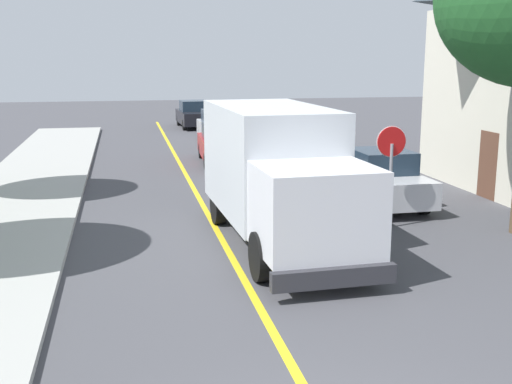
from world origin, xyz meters
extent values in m
cube|color=gold|center=(0.00, 10.00, 0.00)|extent=(0.16, 56.00, 0.01)
cube|color=silver|center=(1.25, 9.35, 1.90)|extent=(2.59, 5.09, 2.60)
cube|color=silver|center=(1.38, 5.85, 1.45)|extent=(2.35, 2.08, 1.70)
cube|color=#1E2D3D|center=(1.41, 4.95, 1.82)|extent=(2.04, 0.16, 0.75)
cube|color=#2D2D33|center=(1.42, 4.77, 0.42)|extent=(2.41, 0.29, 0.36)
cylinder|color=black|center=(2.42, 6.09, 0.50)|extent=(0.34, 1.01, 1.00)
cylinder|color=black|center=(0.32, 6.01, 0.50)|extent=(0.34, 1.01, 1.00)
cylinder|color=black|center=(2.25, 10.64, 0.50)|extent=(0.34, 1.01, 1.00)
cylinder|color=black|center=(0.15, 10.56, 0.50)|extent=(0.34, 1.01, 1.00)
cube|color=silver|center=(2.36, 14.63, 0.65)|extent=(1.86, 4.42, 0.76)
cube|color=#1E2D3D|center=(2.36, 14.78, 1.35)|extent=(1.61, 1.82, 0.64)
cylinder|color=black|center=(3.13, 13.21, 0.32)|extent=(0.23, 0.64, 0.64)
cylinder|color=black|center=(1.55, 13.23, 0.32)|extent=(0.23, 0.64, 0.64)
cylinder|color=black|center=(3.17, 16.03, 0.32)|extent=(0.23, 0.64, 0.64)
cylinder|color=black|center=(1.59, 16.05, 0.32)|extent=(0.23, 0.64, 0.64)
cube|color=maroon|center=(1.79, 20.35, 0.65)|extent=(1.99, 4.48, 0.76)
cube|color=#1E2D3D|center=(1.80, 20.50, 1.35)|extent=(1.66, 1.87, 0.64)
cylinder|color=black|center=(2.52, 18.91, 0.32)|extent=(0.25, 0.65, 0.64)
cylinder|color=black|center=(0.94, 18.98, 0.32)|extent=(0.25, 0.65, 0.64)
cylinder|color=black|center=(2.65, 21.72, 0.32)|extent=(0.25, 0.65, 0.64)
cylinder|color=black|center=(1.07, 21.79, 0.32)|extent=(0.25, 0.65, 0.64)
cube|color=#B7B7BC|center=(2.59, 26.83, 0.65)|extent=(1.82, 4.41, 0.76)
cube|color=#1E2D3D|center=(2.59, 26.98, 1.35)|extent=(1.59, 1.81, 0.64)
cylinder|color=black|center=(3.37, 25.42, 0.32)|extent=(0.22, 0.64, 0.64)
cylinder|color=black|center=(1.79, 25.42, 0.32)|extent=(0.22, 0.64, 0.64)
cylinder|color=black|center=(3.38, 28.23, 0.32)|extent=(0.22, 0.64, 0.64)
cylinder|color=black|center=(1.80, 28.24, 0.32)|extent=(0.22, 0.64, 0.64)
cube|color=black|center=(2.12, 34.09, 0.65)|extent=(1.95, 4.46, 0.76)
cube|color=#1E2D3D|center=(2.11, 34.24, 1.35)|extent=(1.65, 1.85, 0.64)
cylinder|color=black|center=(2.95, 32.71, 0.32)|extent=(0.24, 0.65, 0.64)
cylinder|color=black|center=(1.38, 32.66, 0.32)|extent=(0.24, 0.65, 0.64)
cylinder|color=black|center=(2.86, 35.53, 0.32)|extent=(0.24, 0.65, 0.64)
cylinder|color=black|center=(1.28, 35.47, 0.32)|extent=(0.24, 0.65, 0.64)
cube|color=#B7B7BC|center=(5.20, 11.82, 0.65)|extent=(1.82, 4.41, 0.76)
cube|color=#1E2D3D|center=(5.20, 11.67, 1.35)|extent=(1.59, 1.81, 0.64)
cylinder|color=black|center=(4.40, 13.23, 0.32)|extent=(0.22, 0.64, 0.64)
cylinder|color=black|center=(5.98, 13.24, 0.32)|extent=(0.22, 0.64, 0.64)
cylinder|color=black|center=(4.42, 10.41, 0.32)|extent=(0.22, 0.64, 0.64)
cylinder|color=black|center=(6.00, 10.42, 0.32)|extent=(0.22, 0.64, 0.64)
cylinder|color=gray|center=(4.42, 9.25, 1.10)|extent=(0.08, 0.08, 2.20)
cylinder|color=red|center=(4.42, 9.28, 2.25)|extent=(0.76, 0.03, 0.76)
cylinder|color=white|center=(4.42, 9.30, 2.25)|extent=(0.80, 0.02, 0.80)
cube|color=brown|center=(8.88, 11.92, 1.05)|extent=(0.10, 1.00, 2.10)
camera|label=1|loc=(-2.23, -5.70, 4.37)|focal=44.55mm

